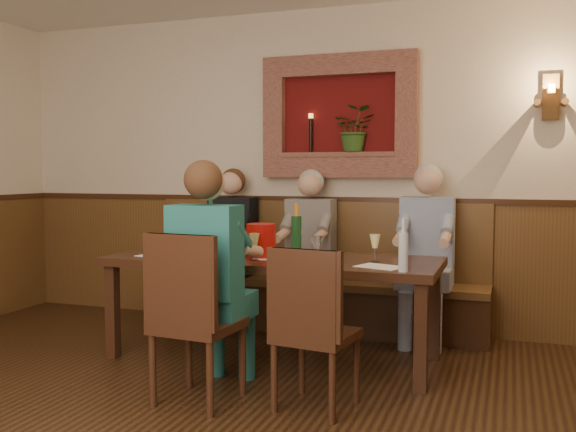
# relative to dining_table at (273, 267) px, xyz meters

# --- Properties ---
(room_shell) EXTENTS (6.04, 6.04, 2.82)m
(room_shell) POSITION_rel_dining_table_xyz_m (0.00, -1.85, 1.21)
(room_shell) COLOR beige
(room_shell) RESTS_ON ground
(wainscoting) EXTENTS (6.02, 6.02, 1.15)m
(wainscoting) POSITION_rel_dining_table_xyz_m (0.00, -1.85, -0.09)
(wainscoting) COLOR brown
(wainscoting) RESTS_ON ground
(wall_niche) EXTENTS (1.36, 0.30, 1.06)m
(wall_niche) POSITION_rel_dining_table_xyz_m (0.24, 1.09, 1.13)
(wall_niche) COLOR #580D0C
(wall_niche) RESTS_ON ground
(wall_sconce) EXTENTS (0.25, 0.20, 0.35)m
(wall_sconce) POSITION_rel_dining_table_xyz_m (1.90, 1.08, 1.27)
(wall_sconce) COLOR brown
(wall_sconce) RESTS_ON ground
(dining_table) EXTENTS (2.40, 0.90, 0.75)m
(dining_table) POSITION_rel_dining_table_xyz_m (0.00, 0.00, 0.00)
(dining_table) COLOR black
(dining_table) RESTS_ON ground
(bench) EXTENTS (3.00, 0.45, 1.11)m
(bench) POSITION_rel_dining_table_xyz_m (0.00, 0.94, -0.35)
(bench) COLOR #381E0F
(bench) RESTS_ON ground
(chair_near_left) EXTENTS (0.49, 0.49, 1.02)m
(chair_near_left) POSITION_rel_dining_table_xyz_m (-0.11, -0.98, -0.38)
(chair_near_left) COLOR black
(chair_near_left) RESTS_ON ground
(chair_near_right) EXTENTS (0.48, 0.48, 0.95)m
(chair_near_right) POSITION_rel_dining_table_xyz_m (0.58, -0.86, -0.40)
(chair_near_right) COLOR black
(chair_near_right) RESTS_ON ground
(person_bench_left) EXTENTS (0.41, 0.50, 1.40)m
(person_bench_left) POSITION_rel_dining_table_xyz_m (-0.73, 0.84, -0.10)
(person_bench_left) COLOR black
(person_bench_left) RESTS_ON ground
(person_bench_mid) EXTENTS (0.41, 0.50, 1.39)m
(person_bench_mid) POSITION_rel_dining_table_xyz_m (0.00, 0.84, -0.10)
(person_bench_mid) COLOR #585250
(person_bench_mid) RESTS_ON ground
(person_bench_right) EXTENTS (0.42, 0.52, 1.43)m
(person_bench_right) POSITION_rel_dining_table_xyz_m (0.99, 0.84, -0.08)
(person_bench_right) COLOR navy
(person_bench_right) RESTS_ON ground
(person_chair_front) EXTENTS (0.43, 0.52, 1.44)m
(person_chair_front) POSITION_rel_dining_table_xyz_m (-0.11, -0.78, -0.08)
(person_chair_front) COLOR #1C5562
(person_chair_front) RESTS_ON ground
(spittoon_bucket) EXTENTS (0.24, 0.24, 0.24)m
(spittoon_bucket) POSITION_rel_dining_table_xyz_m (-0.08, -0.02, 0.20)
(spittoon_bucket) COLOR red
(spittoon_bucket) RESTS_ON dining_table
(wine_bottle_green_a) EXTENTS (0.08, 0.08, 0.40)m
(wine_bottle_green_a) POSITION_rel_dining_table_xyz_m (0.19, -0.02, 0.24)
(wine_bottle_green_a) COLOR #19471E
(wine_bottle_green_a) RESTS_ON dining_table
(wine_bottle_green_b) EXTENTS (0.10, 0.10, 0.42)m
(wine_bottle_green_b) POSITION_rel_dining_table_xyz_m (-0.51, 0.03, 0.25)
(wine_bottle_green_b) COLOR #19471E
(wine_bottle_green_b) RESTS_ON dining_table
(water_bottle) EXTENTS (0.07, 0.07, 0.33)m
(water_bottle) POSITION_rel_dining_table_xyz_m (1.00, -0.36, 0.21)
(water_bottle) COLOR silver
(water_bottle) RESTS_ON dining_table
(tasting_sheet_a) EXTENTS (0.33, 0.26, 0.00)m
(tasting_sheet_a) POSITION_rel_dining_table_xyz_m (-0.83, -0.21, 0.08)
(tasting_sheet_a) COLOR white
(tasting_sheet_a) RESTS_ON dining_table
(tasting_sheet_b) EXTENTS (0.26, 0.19, 0.00)m
(tasting_sheet_b) POSITION_rel_dining_table_xyz_m (0.02, -0.08, 0.08)
(tasting_sheet_b) COLOR white
(tasting_sheet_b) RESTS_ON dining_table
(tasting_sheet_c) EXTENTS (0.35, 0.30, 0.00)m
(tasting_sheet_c) POSITION_rel_dining_table_xyz_m (0.83, -0.21, 0.08)
(tasting_sheet_c) COLOR white
(tasting_sheet_c) RESTS_ON dining_table
(tasting_sheet_d) EXTENTS (0.36, 0.30, 0.00)m
(tasting_sheet_d) POSITION_rel_dining_table_xyz_m (-0.50, -0.27, 0.08)
(tasting_sheet_d) COLOR white
(tasting_sheet_d) RESTS_ON dining_table
(wine_glass_0) EXTENTS (0.08, 0.08, 0.19)m
(wine_glass_0) POSITION_rel_dining_table_xyz_m (0.14, 0.14, 0.17)
(wine_glass_0) COLOR #FFFB98
(wine_glass_0) RESTS_ON dining_table
(wine_glass_1) EXTENTS (0.08, 0.08, 0.19)m
(wine_glass_1) POSITION_rel_dining_table_xyz_m (-0.27, -0.31, 0.17)
(wine_glass_1) COLOR #FFFB98
(wine_glass_1) RESTS_ON dining_table
(wine_glass_2) EXTENTS (0.08, 0.08, 0.19)m
(wine_glass_2) POSITION_rel_dining_table_xyz_m (-0.06, -0.20, 0.17)
(wine_glass_2) COLOR #FFFB98
(wine_glass_2) RESTS_ON dining_table
(wine_glass_3) EXTENTS (0.08, 0.08, 0.19)m
(wine_glass_3) POSITION_rel_dining_table_xyz_m (-0.54, -0.25, 0.17)
(wine_glass_3) COLOR #FFFB98
(wine_glass_3) RESTS_ON dining_table
(wine_glass_4) EXTENTS (0.08, 0.08, 0.19)m
(wine_glass_4) POSITION_rel_dining_table_xyz_m (0.41, -0.23, 0.17)
(wine_glass_4) COLOR white
(wine_glass_4) RESTS_ON dining_table
(wine_glass_5) EXTENTS (0.08, 0.08, 0.19)m
(wine_glass_5) POSITION_rel_dining_table_xyz_m (0.75, 0.01, 0.17)
(wine_glass_5) COLOR #FFFB98
(wine_glass_5) RESTS_ON dining_table
(wine_glass_6) EXTENTS (0.08, 0.08, 0.19)m
(wine_glass_6) POSITION_rel_dining_table_xyz_m (-0.27, 0.13, 0.17)
(wine_glass_6) COLOR white
(wine_glass_6) RESTS_ON dining_table
(wine_glass_7) EXTENTS (0.08, 0.08, 0.19)m
(wine_glass_7) POSITION_rel_dining_table_xyz_m (-0.83, 0.15, 0.17)
(wine_glass_7) COLOR white
(wine_glass_7) RESTS_ON dining_table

